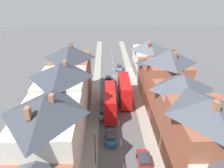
{
  "coord_description": "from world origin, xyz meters",
  "views": [
    {
      "loc": [
        -2.57,
        -12.23,
        25.39
      ],
      "look_at": [
        -0.91,
        39.44,
        1.34
      ],
      "focal_mm": 35.0,
      "sensor_mm": 36.0,
      "label": 1
    }
  ],
  "objects_px": {
    "car_parked_left_b": "(119,68)",
    "street_lamp": "(95,147)",
    "car_parked_right_b": "(108,79)",
    "double_decker_bus_lead": "(110,101)",
    "car_mid_white": "(128,88)",
    "double_decker_bus_mid_street": "(124,90)",
    "car_far_grey": "(122,81)",
    "car_parked_right_a": "(144,160)",
    "car_parked_left_a": "(111,137)",
    "car_near_blue": "(103,113)"
  },
  "relations": [
    {
      "from": "car_parked_left_b",
      "to": "street_lamp",
      "type": "xyz_separation_m",
      "value": [
        -6.05,
        -39.62,
        2.39
      ]
    },
    {
      "from": "car_parked_right_b",
      "to": "street_lamp",
      "type": "height_order",
      "value": "street_lamp"
    },
    {
      "from": "double_decker_bus_lead",
      "to": "street_lamp",
      "type": "xyz_separation_m",
      "value": [
        -2.44,
        -14.49,
        0.43
      ]
    },
    {
      "from": "double_decker_bus_lead",
      "to": "car_mid_white",
      "type": "bearing_deg",
      "value": 65.02
    },
    {
      "from": "car_parked_right_b",
      "to": "double_decker_bus_lead",
      "type": "bearing_deg",
      "value": -90.03
    },
    {
      "from": "double_decker_bus_lead",
      "to": "car_parked_left_b",
      "type": "xyz_separation_m",
      "value": [
        3.61,
        25.12,
        -1.96
      ]
    },
    {
      "from": "double_decker_bus_lead",
      "to": "double_decker_bus_mid_street",
      "type": "distance_m",
      "value": 6.45
    },
    {
      "from": "double_decker_bus_lead",
      "to": "car_far_grey",
      "type": "height_order",
      "value": "double_decker_bus_lead"
    },
    {
      "from": "double_decker_bus_lead",
      "to": "car_parked_right_b",
      "type": "distance_m",
      "value": 16.03
    },
    {
      "from": "car_parked_left_b",
      "to": "car_parked_right_b",
      "type": "relative_size",
      "value": 0.93
    },
    {
      "from": "car_parked_right_b",
      "to": "car_parked_right_a",
      "type": "bearing_deg",
      "value": -80.96
    },
    {
      "from": "double_decker_bus_mid_street",
      "to": "car_mid_white",
      "type": "height_order",
      "value": "double_decker_bus_mid_street"
    },
    {
      "from": "car_mid_white",
      "to": "car_parked_left_a",
      "type": "bearing_deg",
      "value": -103.84
    },
    {
      "from": "car_near_blue",
      "to": "car_parked_right_b",
      "type": "bearing_deg",
      "value": 85.68
    },
    {
      "from": "double_decker_bus_mid_street",
      "to": "car_far_grey",
      "type": "relative_size",
      "value": 2.38
    },
    {
      "from": "car_parked_left_b",
      "to": "car_far_grey",
      "type": "bearing_deg",
      "value": -90.0
    },
    {
      "from": "car_parked_right_a",
      "to": "street_lamp",
      "type": "bearing_deg",
      "value": 176.87
    },
    {
      "from": "double_decker_bus_mid_street",
      "to": "car_parked_left_a",
      "type": "xyz_separation_m",
      "value": [
        -3.59,
        -14.7,
        -1.97
      ]
    },
    {
      "from": "double_decker_bus_lead",
      "to": "street_lamp",
      "type": "distance_m",
      "value": 14.71
    },
    {
      "from": "car_far_grey",
      "to": "car_parked_right_b",
      "type": "xyz_separation_m",
      "value": [
        -3.6,
        1.38,
        0.06
      ]
    },
    {
      "from": "car_near_blue",
      "to": "car_far_grey",
      "type": "bearing_deg",
      "value": 72.79
    },
    {
      "from": "car_parked_right_b",
      "to": "car_near_blue",
      "type": "bearing_deg",
      "value": -94.32
    },
    {
      "from": "car_parked_right_b",
      "to": "double_decker_bus_mid_street",
      "type": "bearing_deg",
      "value": -71.22
    },
    {
      "from": "car_near_blue",
      "to": "car_parked_left_b",
      "type": "relative_size",
      "value": 0.99
    },
    {
      "from": "car_far_grey",
      "to": "car_mid_white",
      "type": "bearing_deg",
      "value": -71.96
    },
    {
      "from": "double_decker_bus_lead",
      "to": "car_parked_left_b",
      "type": "distance_m",
      "value": 25.45
    },
    {
      "from": "car_parked_right_a",
      "to": "car_parked_right_b",
      "type": "relative_size",
      "value": 1.08
    },
    {
      "from": "double_decker_bus_mid_street",
      "to": "car_far_grey",
      "type": "bearing_deg",
      "value": 89.94
    },
    {
      "from": "street_lamp",
      "to": "car_parked_left_b",
      "type": "bearing_deg",
      "value": 81.32
    },
    {
      "from": "car_parked_right_a",
      "to": "street_lamp",
      "type": "height_order",
      "value": "street_lamp"
    },
    {
      "from": "street_lamp",
      "to": "double_decker_bus_lead",
      "type": "bearing_deg",
      "value": 80.44
    },
    {
      "from": "car_parked_left_a",
      "to": "car_parked_right_a",
      "type": "distance_m",
      "value": 7.4
    },
    {
      "from": "car_parked_right_b",
      "to": "street_lamp",
      "type": "bearing_deg",
      "value": -94.61
    },
    {
      "from": "car_parked_left_a",
      "to": "car_parked_right_b",
      "type": "height_order",
      "value": "car_parked_right_b"
    },
    {
      "from": "double_decker_bus_mid_street",
      "to": "car_near_blue",
      "type": "bearing_deg",
      "value": -126.37
    },
    {
      "from": "car_parked_right_a",
      "to": "car_parked_left_b",
      "type": "bearing_deg",
      "value": 91.86
    },
    {
      "from": "car_parked_left_a",
      "to": "street_lamp",
      "type": "distance_m",
      "value": 6.18
    },
    {
      "from": "car_parked_left_a",
      "to": "car_parked_right_b",
      "type": "bearing_deg",
      "value": 90.0
    },
    {
      "from": "double_decker_bus_mid_street",
      "to": "car_far_grey",
      "type": "height_order",
      "value": "double_decker_bus_mid_street"
    },
    {
      "from": "car_near_blue",
      "to": "car_parked_right_a",
      "type": "height_order",
      "value": "car_near_blue"
    },
    {
      "from": "car_mid_white",
      "to": "street_lamp",
      "type": "height_order",
      "value": "street_lamp"
    },
    {
      "from": "car_mid_white",
      "to": "car_parked_right_b",
      "type": "relative_size",
      "value": 1.03
    },
    {
      "from": "car_parked_left_a",
      "to": "street_lamp",
      "type": "relative_size",
      "value": 0.73
    },
    {
      "from": "car_far_grey",
      "to": "double_decker_bus_mid_street",
      "type": "bearing_deg",
      "value": -90.06
    },
    {
      "from": "double_decker_bus_mid_street",
      "to": "car_parked_left_a",
      "type": "distance_m",
      "value": 15.26
    },
    {
      "from": "car_near_blue",
      "to": "car_far_grey",
      "type": "distance_m",
      "value": 16.56
    },
    {
      "from": "car_near_blue",
      "to": "car_far_grey",
      "type": "xyz_separation_m",
      "value": [
        4.9,
        15.82,
        -0.02
      ]
    },
    {
      "from": "car_parked_left_a",
      "to": "car_parked_right_a",
      "type": "bearing_deg",
      "value": -48.51
    },
    {
      "from": "car_parked_left_a",
      "to": "car_far_grey",
      "type": "relative_size",
      "value": 0.89
    },
    {
      "from": "car_mid_white",
      "to": "street_lamp",
      "type": "xyz_separation_m",
      "value": [
        -7.35,
        -25.03,
        2.4
      ]
    }
  ]
}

